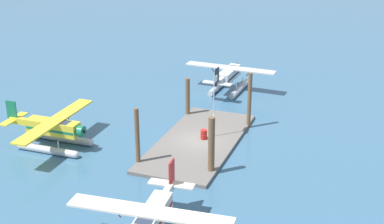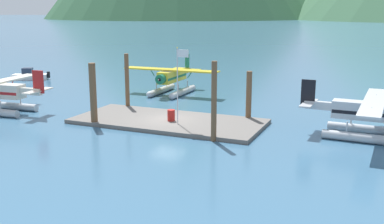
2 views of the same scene
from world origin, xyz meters
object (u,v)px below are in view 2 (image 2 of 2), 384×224
at_px(flagpole, 179,77).
at_px(boat_white_open_west, 29,76).
at_px(seaplane_yellow_bow_left, 172,79).
at_px(fuel_drum, 171,115).
at_px(seaplane_silver_stbd_fwd, 369,116).

bearing_deg(flagpole, boat_white_open_west, 152.61).
bearing_deg(seaplane_yellow_bow_left, boat_white_open_west, 174.79).
height_order(fuel_drum, seaplane_silver_stbd_fwd, seaplane_silver_stbd_fwd).
xyz_separation_m(seaplane_yellow_bow_left, boat_white_open_west, (-21.14, 1.93, -1.09)).
distance_m(flagpole, seaplane_yellow_bow_left, 14.27).
xyz_separation_m(fuel_drum, boat_white_open_west, (-26.76, 13.75, -0.25)).
xyz_separation_m(flagpole, fuel_drum, (-0.97, 0.61, -3.16)).
bearing_deg(seaplane_yellow_bow_left, seaplane_silver_stbd_fwd, -26.65).
xyz_separation_m(flagpole, seaplane_yellow_bow_left, (-6.60, 12.44, -2.32)).
bearing_deg(fuel_drum, seaplane_yellow_bow_left, 115.44).
relative_size(flagpole, fuel_drum, 6.55).
distance_m(seaplane_silver_stbd_fwd, boat_white_open_west, 42.61).
relative_size(flagpole, seaplane_yellow_bow_left, 0.55).
bearing_deg(seaplane_yellow_bow_left, fuel_drum, -64.56).
relative_size(fuel_drum, seaplane_yellow_bow_left, 0.08).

